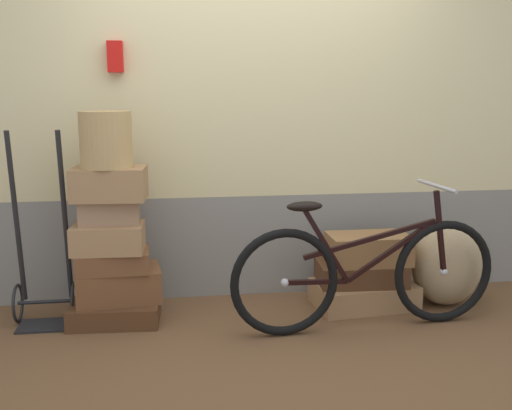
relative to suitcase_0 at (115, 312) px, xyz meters
The scene contains 15 objects.
ground 1.02m from the suitcase_0, 20.21° to the right, with size 10.19×5.20×0.06m, color brown.
station_building 1.69m from the suitcase_0, 27.42° to the left, with size 8.19×0.74×2.72m.
suitcase_0 is the anchor object (origin of this frame).
suitcase_1 0.18m from the suitcase_0, 64.02° to the left, with size 0.53×0.35×0.21m, color brown.
suitcase_2 0.34m from the suitcase_0, 92.69° to the left, with size 0.45×0.31×0.13m, color brown.
suitcase_3 0.49m from the suitcase_0, behind, with size 0.44×0.28×0.18m, color #9E754C.
suitcase_4 0.65m from the suitcase_0, 101.70° to the left, with size 0.37×0.25×0.15m, color #937051.
suitcase_5 0.83m from the suitcase_0, 93.84° to the left, with size 0.45×0.30×0.20m, color #9E754C.
suitcase_6 1.67m from the suitcase_0, ahead, with size 0.67×0.41×0.17m, color #9E754C.
suitcase_7 1.66m from the suitcase_0, ahead, with size 0.59×0.37×0.14m, color #4C2D19.
suitcase_8 1.72m from the suitcase_0, ahead, with size 0.54×0.31×0.20m, color olive.
wicker_basket 1.11m from the suitcase_0, 109.41° to the left, with size 0.32×0.32×0.35m, color tan.
luggage_trolley 0.51m from the suitcase_0, behind, with size 0.37×0.35×1.23m.
burlap_sack 2.26m from the suitcase_0, ahead, with size 0.48×0.41×0.58m, color tan.
bicycle 1.61m from the suitcase_0, 12.12° to the right, with size 1.71×0.46×0.90m.
Camera 1 is at (-0.57, -3.39, 1.47)m, focal length 41.95 mm.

